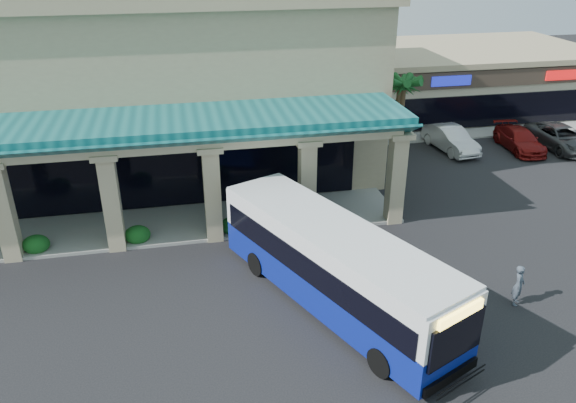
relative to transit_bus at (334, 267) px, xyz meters
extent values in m
plane|color=black|center=(-1.10, 1.00, -1.69)|extent=(110.00, 110.00, 0.00)
imported|color=#3D4854|center=(7.10, -1.44, -0.83)|extent=(0.71, 0.74, 1.71)
imported|color=silver|center=(12.46, 15.19, -0.89)|extent=(2.25, 5.01, 1.60)
imported|color=maroon|center=(17.09, 14.37, -0.98)|extent=(2.36, 4.99, 1.41)
imported|color=#404143|center=(19.96, 14.05, -0.92)|extent=(2.69, 5.61, 1.54)
camera|label=1|loc=(-5.42, -17.56, 11.58)|focal=35.00mm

